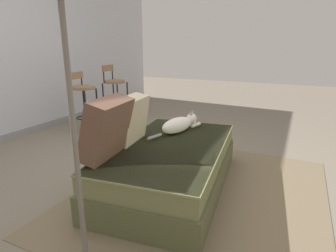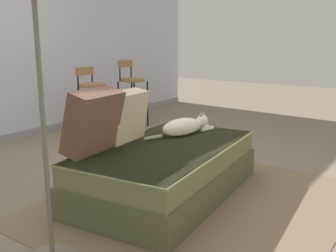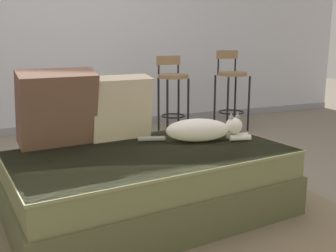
# 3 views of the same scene
# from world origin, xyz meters

# --- Properties ---
(ground_plane) EXTENTS (16.00, 16.00, 0.00)m
(ground_plane) POSITION_xyz_m (0.00, 0.00, 0.00)
(ground_plane) COLOR slate
(ground_plane) RESTS_ON ground
(area_rug) EXTENTS (2.35, 2.03, 0.01)m
(area_rug) POSITION_xyz_m (0.00, -0.70, 0.00)
(area_rug) COLOR #75664C
(area_rug) RESTS_ON ground
(couch) EXTENTS (1.74, 1.10, 0.41)m
(couch) POSITION_xyz_m (0.00, -0.40, 0.21)
(couch) COLOR brown
(couch) RESTS_ON ground
(throw_pillow_corner) EXTENTS (0.48, 0.32, 0.48)m
(throw_pillow_corner) POSITION_xyz_m (-0.49, -0.08, 0.65)
(throw_pillow_corner) COLOR brown
(throw_pillow_corner) RESTS_ON couch
(throw_pillow_middle) EXTENTS (0.43, 0.25, 0.42)m
(throw_pillow_middle) POSITION_xyz_m (-0.08, -0.04, 0.62)
(throw_pillow_middle) COLOR beige
(throw_pillow_middle) RESTS_ON couch
(cat) EXTENTS (0.72, 0.29, 0.19)m
(cat) POSITION_xyz_m (0.39, -0.31, 0.49)
(cat) COLOR white
(cat) RESTS_ON couch
(bar_stool_near_window) EXTENTS (0.34, 0.34, 0.89)m
(bar_stool_near_window) POSITION_xyz_m (0.98, 1.46, 0.56)
(bar_stool_near_window) COLOR black
(bar_stool_near_window) RESTS_ON ground
(bar_stool_by_doorway) EXTENTS (0.34, 0.34, 0.94)m
(bar_stool_by_doorway) POSITION_xyz_m (1.75, 1.46, 0.55)
(bar_stool_by_doorway) COLOR black
(bar_stool_by_doorway) RESTS_ON ground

